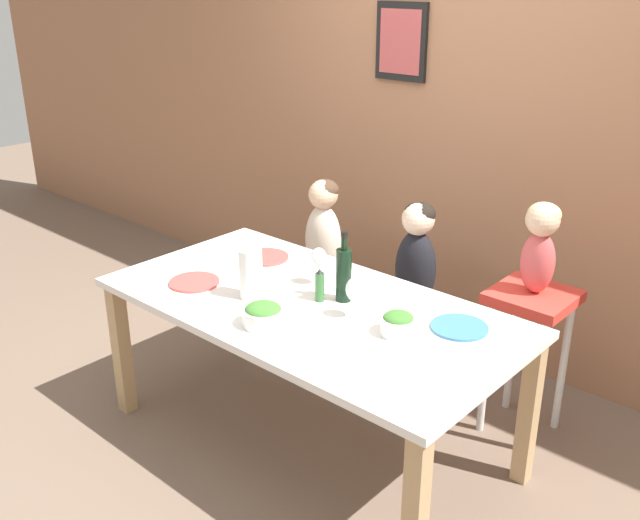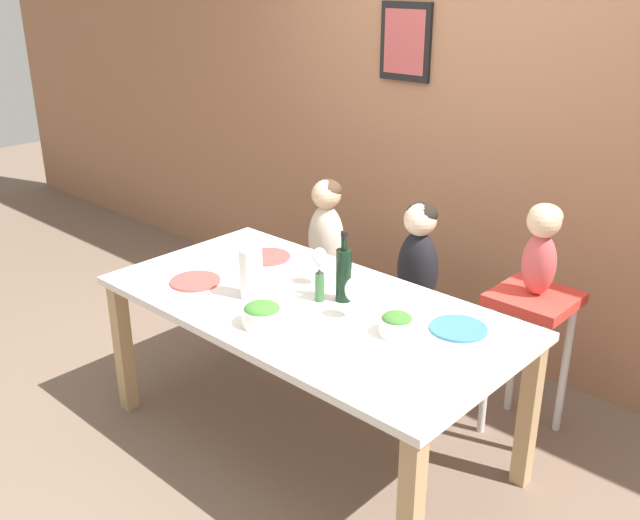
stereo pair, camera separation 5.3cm
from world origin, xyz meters
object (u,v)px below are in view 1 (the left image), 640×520
(paper_towel_roll, at_px, (251,274))
(wine_glass_near, at_px, (355,290))
(person_child_left, at_px, (323,225))
(dinner_plate_back_left, at_px, (265,257))
(person_child_center, at_px, (417,253))
(dinner_plate_front_left, at_px, (194,282))
(dinner_plate_back_right, at_px, (459,327))
(chair_far_center, at_px, (413,318))
(person_baby_right, at_px, (540,240))
(chair_far_left, at_px, (323,285))
(salad_bowl_small, at_px, (398,323))
(wine_bottle, at_px, (344,273))
(wine_glass_far, at_px, (319,259))
(chair_right_highchair, at_px, (530,323))
(salad_bowl_large, at_px, (264,314))

(paper_towel_roll, xyz_separation_m, wine_glass_near, (0.47, 0.15, 0.01))
(person_child_left, distance_m, dinner_plate_back_left, 0.52)
(person_child_left, height_order, person_child_center, same)
(dinner_plate_front_left, xyz_separation_m, dinner_plate_back_right, (1.16, 0.43, 0.00))
(chair_far_center, relative_size, dinner_plate_back_left, 1.95)
(dinner_plate_front_left, distance_m, dinner_plate_back_right, 1.23)
(person_baby_right, bearing_deg, dinner_plate_back_right, -97.13)
(chair_far_left, bearing_deg, dinner_plate_front_left, -87.26)
(dinner_plate_back_right, bearing_deg, salad_bowl_small, -128.46)
(wine_bottle, bearing_deg, wine_glass_far, 164.51)
(chair_far_center, bearing_deg, chair_right_highchair, -0.00)
(chair_right_highchair, bearing_deg, chair_far_left, 180.00)
(chair_far_center, xyz_separation_m, wine_bottle, (0.05, -0.63, 0.47))
(chair_far_left, relative_size, salad_bowl_small, 3.19)
(paper_towel_roll, relative_size, dinner_plate_front_left, 0.97)
(chair_right_highchair, height_order, paper_towel_roll, paper_towel_roll)
(wine_glass_near, xyz_separation_m, salad_bowl_small, (0.22, 0.00, -0.08))
(person_child_left, bearing_deg, person_child_center, 0.00)
(dinner_plate_front_left, xyz_separation_m, dinner_plate_back_left, (0.02, 0.44, 0.00))
(chair_right_highchair, relative_size, dinner_plate_front_left, 3.12)
(salad_bowl_large, bearing_deg, person_child_center, 87.66)
(wine_bottle, bearing_deg, salad_bowl_large, -102.82)
(paper_towel_roll, relative_size, wine_glass_near, 1.26)
(person_child_center, bearing_deg, chair_right_highchair, -0.11)
(dinner_plate_front_left, height_order, dinner_plate_back_right, same)
(wine_glass_far, bearing_deg, salad_bowl_large, -77.15)
(paper_towel_roll, distance_m, salad_bowl_large, 0.28)
(dinner_plate_front_left, distance_m, dinner_plate_back_left, 0.44)
(chair_far_left, height_order, wine_glass_near, wine_glass_near)
(person_child_left, height_order, dinner_plate_back_right, person_child_left)
(paper_towel_roll, distance_m, wine_glass_near, 0.49)
(person_child_center, distance_m, wine_glass_far, 0.61)
(person_baby_right, distance_m, salad_bowl_large, 1.25)
(chair_far_center, height_order, wine_glass_near, wine_glass_near)
(wine_bottle, bearing_deg, person_child_left, 136.95)
(chair_far_left, distance_m, paper_towel_roll, 1.05)
(chair_right_highchair, xyz_separation_m, wine_bottle, (-0.59, -0.63, 0.28))
(chair_far_left, distance_m, wine_glass_far, 0.89)
(chair_far_center, distance_m, salad_bowl_small, 0.92)
(chair_far_center, xyz_separation_m, chair_right_highchair, (0.64, -0.00, 0.19))
(chair_far_center, distance_m, salad_bowl_large, 1.10)
(chair_far_left, height_order, wine_bottle, wine_bottle)
(person_baby_right, xyz_separation_m, dinner_plate_back_left, (-1.20, -0.52, -0.24))
(person_child_left, distance_m, dinner_plate_front_left, 0.96)
(paper_towel_roll, bearing_deg, person_baby_right, 43.97)
(wine_glass_far, distance_m, salad_bowl_large, 0.47)
(wine_glass_near, bearing_deg, wine_glass_far, 155.44)
(dinner_plate_back_right, bearing_deg, dinner_plate_front_left, -159.67)
(chair_far_center, height_order, person_child_left, person_child_left)
(person_baby_right, height_order, paper_towel_roll, person_baby_right)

